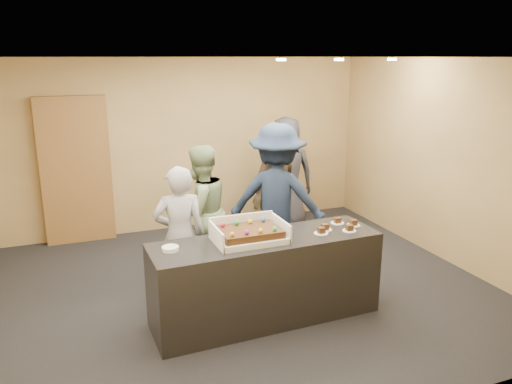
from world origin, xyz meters
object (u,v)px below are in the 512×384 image
person_dark_suit (285,175)px  plate_stack (170,249)px  person_sage_man (200,212)px  person_navy_man (277,200)px  serving_counter (266,279)px  cake_box (249,236)px  sheet_cake (249,232)px  storage_cabinet (76,171)px  person_server_grey (180,236)px  person_brown_extra (275,193)px

person_dark_suit → plate_stack: bearing=57.5°
person_sage_man → person_navy_man: (0.93, -0.24, 0.12)m
serving_counter → plate_stack: (-0.99, 0.03, 0.47)m
serving_counter → cake_box: cake_box is taller
person_navy_man → person_dark_suit: (0.74, 1.37, -0.05)m
sheet_cake → person_sage_man: bearing=96.9°
storage_cabinet → person_sage_man: 2.31m
sheet_cake → person_server_grey: (-0.57, 0.68, -0.20)m
plate_stack → person_server_grey: 0.70m
cake_box → serving_counter: bearing=-8.3°
sheet_cake → person_navy_man: (0.77, 1.08, -0.04)m
serving_counter → person_navy_man: 1.33m
cake_box → person_brown_extra: size_ratio=0.38×
storage_cabinet → person_sage_man: (1.38, -1.84, -0.25)m
person_brown_extra → person_navy_man: bearing=29.9°
serving_counter → sheet_cake: 0.58m
cake_box → plate_stack: size_ratio=4.43×
person_server_grey → plate_stack: bearing=76.7°
plate_stack → person_sage_man: person_sage_man is taller
person_navy_man → person_brown_extra: person_navy_man is taller
cake_box → person_brown_extra: person_brown_extra is taller
storage_cabinet → person_dark_suit: (3.05, -0.71, -0.17)m
person_brown_extra → sheet_cake: bearing=16.2°
plate_stack → person_brown_extra: size_ratio=0.09×
person_dark_suit → person_navy_man: bearing=72.9°
serving_counter → person_server_grey: person_server_grey is taller
storage_cabinet → plate_stack: (0.74, -3.13, -0.16)m
plate_stack → person_sage_man: (0.64, 1.29, -0.08)m
storage_cabinet → person_server_grey: bearing=-68.6°
sheet_cake → person_server_grey: 0.91m
person_brown_extra → person_dark_suit: bearing=-163.3°
person_brown_extra → person_dark_suit: 1.20m
person_brown_extra → person_server_grey: bearing=-14.7°
person_server_grey → person_brown_extra: (1.46, 0.75, 0.16)m
cake_box → sheet_cake: size_ratio=1.17×
cake_box → person_navy_man: (0.77, 1.05, 0.01)m
plate_stack → person_dark_suit: (2.31, 2.42, -0.01)m
serving_counter → plate_stack: size_ratio=14.78×
cake_box → plate_stack: bearing=179.8°
person_server_grey → person_dark_suit: bearing=-132.9°
storage_cabinet → cake_box: bearing=-63.8°
plate_stack → person_sage_man: 1.45m
storage_cabinet → person_dark_suit: storage_cabinet is taller
storage_cabinet → person_brown_extra: storage_cabinet is taller
serving_counter → person_brown_extra: (0.70, 1.42, 0.50)m
cake_box → person_dark_suit: (1.51, 2.42, -0.03)m
person_server_grey → person_dark_suit: (2.08, 1.77, 0.12)m
person_server_grey → person_navy_man: person_navy_man is taller
person_sage_man → serving_counter: bearing=83.5°
cake_box → person_brown_extra: bearing=57.6°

